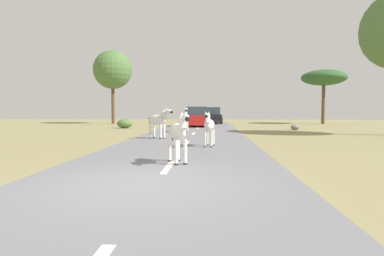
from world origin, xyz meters
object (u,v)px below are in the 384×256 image
zebra_3 (178,132)px  bush_1 (125,124)px  car_0 (197,117)px  tree_0 (113,70)px  zebra_2 (159,120)px  rock_1 (295,127)px  zebra_0 (209,125)px  tree_2 (324,78)px  car_1 (212,116)px  zebra_1 (185,117)px

zebra_3 → bush_1: 19.03m
car_0 → tree_0: (-9.37, 6.28, 4.95)m
zebra_2 → bush_1: size_ratio=1.26×
zebra_2 → tree_0: 20.84m
rock_1 → zebra_0: bearing=-117.6°
zebra_2 → tree_0: size_ratio=0.20×
zebra_2 → zebra_3: zebra_2 is taller
tree_0 → tree_2: bearing=2.2°
tree_0 → zebra_3: bearing=-69.7°
zebra_0 → zebra_3: size_ratio=1.04×
tree_2 → zebra_2: bearing=-126.9°
car_1 → tree_2: (11.90, 0.46, 4.05)m
zebra_1 → car_0: bearing=-105.2°
zebra_2 → car_1: size_ratio=0.36×
zebra_0 → tree_0: bearing=-57.3°
zebra_2 → tree_0: tree_0 is taller
zebra_1 → rock_1: zebra_1 is taller
zebra_0 → zebra_2: 4.43m
car_1 → tree_0: size_ratio=0.56×
tree_2 → rock_1: 12.99m
tree_2 → bush_1: tree_2 is taller
zebra_1 → zebra_2: size_ratio=1.10×
tree_0 → car_1: bearing=2.1°
car_1 → bush_1: car_1 is taller
car_0 → zebra_0: bearing=-86.1°
bush_1 → rock_1: size_ratio=1.92×
car_0 → tree_0: 12.32m
zebra_0 → car_1: size_ratio=0.34×
car_0 → rock_1: bearing=-25.8°
zebra_3 → bush_1: bearing=-93.8°
zebra_1 → car_0: car_0 is taller
rock_1 → zebra_1: bearing=-156.5°
zebra_1 → tree_0: tree_0 is taller
zebra_2 → zebra_1: bearing=-156.1°
bush_1 → car_1: bearing=51.0°
zebra_0 → zebra_2: bearing=-46.6°
bush_1 → tree_2: bearing=26.1°
zebra_3 → tree_0: size_ratio=0.18×
zebra_2 → rock_1: 12.61m
bush_1 → tree_0: bearing=112.5°
car_1 → tree_2: 12.58m
tree_0 → bush_1: bearing=-67.5°
zebra_2 → car_0: (1.39, 12.36, -0.14)m
zebra_2 → car_0: 12.44m
bush_1 → rock_1: (13.52, -1.42, -0.18)m
zebra_0 → zebra_1: size_ratio=0.87×
zebra_3 → rock_1: size_ratio=2.22×
tree_0 → rock_1: size_ratio=12.10×
tree_0 → car_0: bearing=-33.8°
zebra_3 → zebra_0: bearing=-124.0°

